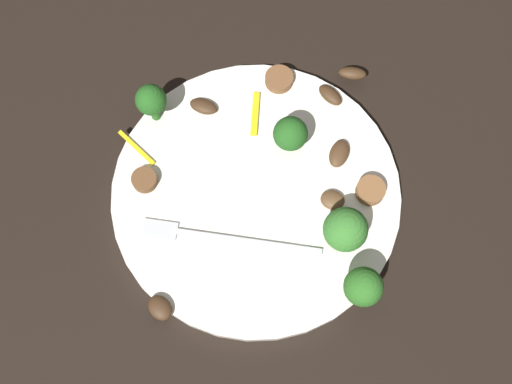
{
  "coord_description": "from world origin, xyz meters",
  "views": [
    {
      "loc": [
        0.03,
        0.21,
        0.62
      ],
      "look_at": [
        0.0,
        0.0,
        0.01
      ],
      "focal_mm": 44.3,
      "sensor_mm": 36.0,
      "label": 1
    }
  ],
  "objects_px": {
    "sausage_slice_0": "(371,190)",
    "mushroom_5": "(333,200)",
    "broccoli_floret_2": "(363,287)",
    "sausage_slice_1": "(145,180)",
    "mushroom_2": "(339,154)",
    "mushroom_3": "(203,106)",
    "pepper_strip_0": "(255,114)",
    "broccoli_floret_1": "(151,101)",
    "mushroom_4": "(160,308)",
    "mushroom_1": "(330,95)",
    "plate": "(256,194)",
    "sausage_slice_2": "(279,79)",
    "fork": "(218,237)",
    "broccoli_floret_3": "(290,134)",
    "broccoli_floret_0": "(345,230)",
    "pepper_strip_2": "(137,148)",
    "mushroom_0": "(352,73)"
  },
  "relations": [
    {
      "from": "sausage_slice_1",
      "to": "mushroom_4",
      "type": "height_order",
      "value": "same"
    },
    {
      "from": "mushroom_0",
      "to": "pepper_strip_2",
      "type": "bearing_deg",
      "value": 12.58
    },
    {
      "from": "mushroom_4",
      "to": "mushroom_5",
      "type": "relative_size",
      "value": 1.09
    },
    {
      "from": "plate",
      "to": "mushroom_5",
      "type": "bearing_deg",
      "value": 164.58
    },
    {
      "from": "fork",
      "to": "pepper_strip_0",
      "type": "xyz_separation_m",
      "value": [
        -0.06,
        -0.13,
        0.0
      ]
    },
    {
      "from": "fork",
      "to": "sausage_slice_0",
      "type": "height_order",
      "value": "sausage_slice_0"
    },
    {
      "from": "pepper_strip_0",
      "to": "pepper_strip_2",
      "type": "height_order",
      "value": "same"
    },
    {
      "from": "broccoli_floret_2",
      "to": "broccoli_floret_1",
      "type": "bearing_deg",
      "value": -50.56
    },
    {
      "from": "mushroom_2",
      "to": "mushroom_4",
      "type": "xyz_separation_m",
      "value": [
        0.2,
        0.13,
        0.0
      ]
    },
    {
      "from": "plate",
      "to": "mushroom_0",
      "type": "xyz_separation_m",
      "value": [
        -0.12,
        -0.12,
        0.01
      ]
    },
    {
      "from": "broccoli_floret_2",
      "to": "mushroom_2",
      "type": "relative_size",
      "value": 1.61
    },
    {
      "from": "mushroom_2",
      "to": "broccoli_floret_3",
      "type": "bearing_deg",
      "value": -20.05
    },
    {
      "from": "broccoli_floret_0",
      "to": "mushroom_0",
      "type": "distance_m",
      "value": 0.18
    },
    {
      "from": "sausage_slice_1",
      "to": "mushroom_3",
      "type": "bearing_deg",
      "value": -132.54
    },
    {
      "from": "pepper_strip_2",
      "to": "mushroom_3",
      "type": "bearing_deg",
      "value": -153.78
    },
    {
      "from": "sausage_slice_2",
      "to": "mushroom_4",
      "type": "xyz_separation_m",
      "value": [
        0.15,
        0.23,
        0.0
      ]
    },
    {
      "from": "broccoli_floret_2",
      "to": "mushroom_5",
      "type": "bearing_deg",
      "value": -84.9
    },
    {
      "from": "plate",
      "to": "mushroom_1",
      "type": "xyz_separation_m",
      "value": [
        -0.09,
        -0.1,
        0.01
      ]
    },
    {
      "from": "broccoli_floret_2",
      "to": "broccoli_floret_3",
      "type": "xyz_separation_m",
      "value": [
        0.04,
        -0.16,
        -0.0
      ]
    },
    {
      "from": "sausage_slice_2",
      "to": "mushroom_2",
      "type": "bearing_deg",
      "value": 117.3
    },
    {
      "from": "mushroom_5",
      "to": "broccoli_floret_1",
      "type": "bearing_deg",
      "value": -35.42
    },
    {
      "from": "mushroom_2",
      "to": "mushroom_3",
      "type": "bearing_deg",
      "value": -29.01
    },
    {
      "from": "fork",
      "to": "mushroom_4",
      "type": "distance_m",
      "value": 0.09
    },
    {
      "from": "broccoli_floret_3",
      "to": "pepper_strip_2",
      "type": "height_order",
      "value": "broccoli_floret_3"
    },
    {
      "from": "plate",
      "to": "sausage_slice_1",
      "type": "bearing_deg",
      "value": -13.58
    },
    {
      "from": "pepper_strip_2",
      "to": "mushroom_5",
      "type": "bearing_deg",
      "value": 155.95
    },
    {
      "from": "pepper_strip_0",
      "to": "sausage_slice_2",
      "type": "bearing_deg",
      "value": -131.1
    },
    {
      "from": "mushroom_0",
      "to": "pepper_strip_0",
      "type": "bearing_deg",
      "value": 15.94
    },
    {
      "from": "sausage_slice_1",
      "to": "mushroom_2",
      "type": "xyz_separation_m",
      "value": [
        -0.2,
        -0.0,
        0.0
      ]
    },
    {
      "from": "broccoli_floret_2",
      "to": "pepper_strip_2",
      "type": "distance_m",
      "value": 0.27
    },
    {
      "from": "sausage_slice_0",
      "to": "fork",
      "type": "bearing_deg",
      "value": 9.34
    },
    {
      "from": "broccoli_floret_2",
      "to": "sausage_slice_1",
      "type": "distance_m",
      "value": 0.24
    },
    {
      "from": "broccoli_floret_1",
      "to": "broccoli_floret_2",
      "type": "height_order",
      "value": "broccoli_floret_1"
    },
    {
      "from": "broccoli_floret_0",
      "to": "plate",
      "type": "bearing_deg",
      "value": -37.53
    },
    {
      "from": "sausage_slice_1",
      "to": "broccoli_floret_1",
      "type": "bearing_deg",
      "value": -103.74
    },
    {
      "from": "broccoli_floret_3",
      "to": "broccoli_floret_2",
      "type": "bearing_deg",
      "value": 104.66
    },
    {
      "from": "broccoli_floret_1",
      "to": "mushroom_2",
      "type": "relative_size",
      "value": 1.71
    },
    {
      "from": "mushroom_0",
      "to": "mushroom_5",
      "type": "bearing_deg",
      "value": 71.44
    },
    {
      "from": "sausage_slice_0",
      "to": "mushroom_5",
      "type": "xyz_separation_m",
      "value": [
        0.04,
        0.0,
        -0.0
      ]
    },
    {
      "from": "pepper_strip_0",
      "to": "broccoli_floret_1",
      "type": "bearing_deg",
      "value": -6.78
    },
    {
      "from": "plate",
      "to": "fork",
      "type": "bearing_deg",
      "value": 43.91
    },
    {
      "from": "broccoli_floret_2",
      "to": "mushroom_1",
      "type": "xyz_separation_m",
      "value": [
        -0.01,
        -0.21,
        -0.03
      ]
    },
    {
      "from": "sausage_slice_0",
      "to": "mushroom_5",
      "type": "distance_m",
      "value": 0.04
    },
    {
      "from": "fork",
      "to": "broccoli_floret_0",
      "type": "distance_m",
      "value": 0.13
    },
    {
      "from": "broccoli_floret_0",
      "to": "mushroom_5",
      "type": "relative_size",
      "value": 2.14
    },
    {
      "from": "mushroom_4",
      "to": "mushroom_5",
      "type": "height_order",
      "value": "mushroom_4"
    },
    {
      "from": "fork",
      "to": "plate",
      "type": "bearing_deg",
      "value": -119.86
    },
    {
      "from": "mushroom_1",
      "to": "mushroom_5",
      "type": "distance_m",
      "value": 0.12
    },
    {
      "from": "sausage_slice_2",
      "to": "mushroom_4",
      "type": "relative_size",
      "value": 1.13
    },
    {
      "from": "sausage_slice_0",
      "to": "mushroom_5",
      "type": "bearing_deg",
      "value": 5.96
    }
  ]
}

